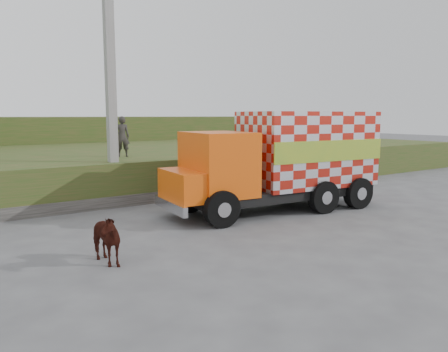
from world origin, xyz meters
TOP-DOWN VIEW (x-y plane):
  - ground at (0.00, 0.00)m, footprint 120.00×120.00m
  - embankment at (0.00, 10.00)m, footprint 40.00×12.00m
  - embankment_far at (0.00, 22.00)m, footprint 40.00×12.00m
  - retaining_strip at (-2.00, 4.20)m, footprint 16.00×0.50m
  - utility_pole at (-1.00, 4.60)m, footprint 1.20×0.30m
  - cargo_truck at (3.37, 0.66)m, footprint 7.43×3.09m
  - cow at (-3.42, -1.26)m, footprint 0.75×1.37m
  - pedestrian at (0.01, 6.33)m, footprint 0.67×0.54m

SIDE VIEW (x-z plane):
  - ground at x=0.00m, z-range 0.00..0.00m
  - retaining_strip at x=-2.00m, z-range 0.00..0.40m
  - cow at x=-3.42m, z-range 0.00..1.11m
  - embankment at x=0.00m, z-range 0.00..1.50m
  - embankment_far at x=0.00m, z-range 0.00..3.00m
  - cargo_truck at x=3.37m, z-range 0.05..3.28m
  - pedestrian at x=0.01m, z-range 1.50..3.08m
  - utility_pole at x=-1.00m, z-range 0.08..8.07m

